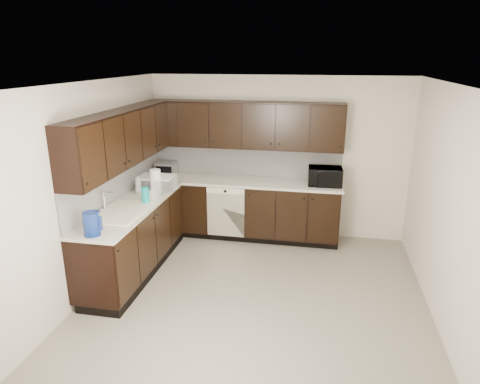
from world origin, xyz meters
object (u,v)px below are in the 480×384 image
at_px(microwave, 325,176).
at_px(toaster_oven, 167,169).
at_px(sink, 122,217).
at_px(storage_bin, 157,183).
at_px(blue_pitcher, 92,224).

distance_m(microwave, toaster_oven, 2.50).
bearing_deg(toaster_oven, sink, -92.50).
distance_m(sink, microwave, 2.95).
relative_size(storage_bin, blue_pitcher, 1.82).
bearing_deg(sink, microwave, 34.46).
xyz_separation_m(toaster_oven, storage_bin, (0.14, -0.77, -0.01)).
xyz_separation_m(sink, blue_pitcher, (0.01, -0.69, 0.19)).
bearing_deg(blue_pitcher, sink, 114.06).
bearing_deg(storage_bin, blue_pitcher, -92.03).
distance_m(sink, blue_pitcher, 0.71).
height_order(sink, blue_pitcher, sink).
distance_m(microwave, blue_pitcher, 3.38).
xyz_separation_m(storage_bin, blue_pitcher, (-0.06, -1.69, 0.04)).
xyz_separation_m(toaster_oven, blue_pitcher, (0.08, -2.46, 0.03)).
bearing_deg(storage_bin, microwave, 15.66).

